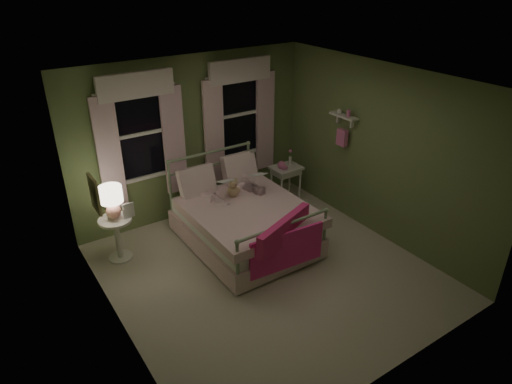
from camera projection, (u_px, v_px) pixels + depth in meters
room_shell at (269, 187)px, 5.68m from camera, size 4.20×4.20×4.20m
bed at (244, 221)px, 6.75m from camera, size 1.58×2.04×1.18m
pink_throw at (285, 239)px, 5.89m from camera, size 1.10×0.48×0.71m
child_left at (211, 180)px, 6.67m from camera, size 0.31×0.23×0.75m
child_right at (243, 170)px, 6.94m from camera, size 0.45×0.39×0.79m
book_left at (219, 186)px, 6.48m from camera, size 0.21×0.13×0.26m
book_right at (252, 179)px, 6.77m from camera, size 0.20×0.12×0.26m
teddy_bear at (233, 189)px, 6.76m from camera, size 0.23×0.18×0.31m
nightstand_left at (117, 233)px, 6.37m from camera, size 0.46×0.46×0.65m
table_lamp at (112, 199)px, 6.12m from camera, size 0.31×0.31×0.48m
book_nightstand at (124, 219)px, 6.25m from camera, size 0.17×0.23×0.02m
nightstand_right at (286, 172)px, 7.88m from camera, size 0.50×0.40×0.64m
pink_toy at (282, 165)px, 7.75m from camera, size 0.14×0.18×0.14m
bud_vase at (290, 157)px, 7.87m from camera, size 0.06×0.06×0.28m
window_left at (140, 130)px, 6.61m from camera, size 1.34×0.13×1.96m
window_right at (240, 111)px, 7.45m from camera, size 1.34×0.13×1.96m
wall_shelf at (343, 127)px, 7.03m from camera, size 0.15×0.50×0.60m
framed_picture at (95, 194)px, 5.06m from camera, size 0.03×0.32×0.42m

